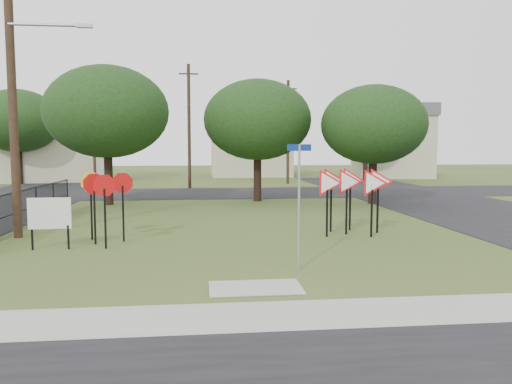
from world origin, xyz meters
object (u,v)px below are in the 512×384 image
Objects in this scene: stop_sign_cluster at (103,190)px; info_board at (50,215)px; street_name_sign at (299,199)px; yield_sign_cluster at (351,185)px.

stop_sign_cluster is 1.45× the size of info_board.
street_name_sign is 5.62m from yield_sign_cluster.
street_name_sign reaches higher than info_board.
stop_sign_cluster reaches higher than info_board.
yield_sign_cluster is 9.85m from info_board.
info_board is (-6.87, 3.20, -0.75)m from street_name_sign.
stop_sign_cluster is (-5.46, 4.00, -0.10)m from street_name_sign.
street_name_sign reaches higher than yield_sign_cluster.
street_name_sign is 7.62m from info_board.
street_name_sign reaches higher than stop_sign_cluster.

